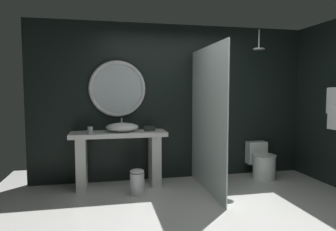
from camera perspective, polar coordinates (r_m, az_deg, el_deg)
The scene contains 11 objects.
ground_plane at distance 3.65m, azimuth 8.67°, elevation -19.56°, with size 5.76×5.76×0.00m, color silver.
back_wall_panel at distance 5.15m, azimuth 1.42°, elevation 2.53°, with size 4.80×0.10×2.60m, color black.
vanity_counter at distance 4.79m, azimuth -9.30°, elevation -6.86°, with size 1.47×0.51×0.86m.
vessel_sink at distance 4.73m, azimuth -8.67°, elevation -2.19°, with size 0.51×0.41×0.20m.
tumbler_cup at distance 4.67m, azimuth -14.56°, elevation -2.64°, with size 0.08×0.08×0.10m, color silver.
tissue_box at distance 4.76m, azimuth -3.53°, elevation -2.49°, with size 0.17×0.12×0.08m, color #282D28.
round_wall_mirror at distance 4.93m, azimuth -9.58°, elevation 5.05°, with size 0.91×0.06×0.91m.
shower_glass_panel at distance 4.47m, azimuth 7.49°, elevation -0.78°, with size 0.02×1.52×2.14m, color silver.
rain_shower_head at distance 5.29m, azimuth 16.85°, elevation 12.35°, with size 0.19×0.19×0.33m.
toilet at distance 5.48m, azimuth 17.36°, elevation -8.46°, with size 0.39×0.59×0.59m.
waste_bin at distance 4.45m, azimuth -5.89°, elevation -12.40°, with size 0.21×0.21×0.38m.
Camera 1 is at (-1.18, -3.11, 1.50)m, focal length 32.11 mm.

